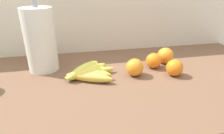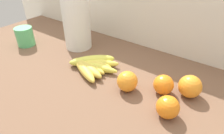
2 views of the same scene
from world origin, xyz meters
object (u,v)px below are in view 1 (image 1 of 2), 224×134
object	(u,v)px
orange_front	(154,61)
orange_back_left	(135,67)
banana_bunch	(88,73)
paper_towel_roll	(40,40)
orange_far_right	(165,56)
orange_back_right	(175,68)

from	to	relation	value
orange_front	orange_back_left	distance (m)	0.12
banana_bunch	paper_towel_roll	bearing A→B (deg)	146.30
orange_far_right	banana_bunch	bearing A→B (deg)	-168.82
orange_back_left	orange_far_right	xyz separation A→B (m)	(0.18, 0.09, 0.00)
banana_bunch	paper_towel_roll	xyz separation A→B (m)	(-0.18, 0.12, 0.11)
orange_far_right	paper_towel_roll	distance (m)	0.55
orange_back_left	orange_back_right	xyz separation A→B (m)	(0.16, -0.03, -0.00)
orange_back_right	paper_towel_roll	bearing A→B (deg)	161.67
banana_bunch	orange_front	size ratio (longest dim) A/B	3.14
banana_bunch	orange_back_right	world-z (taller)	orange_back_right
banana_bunch	orange_back_right	xyz separation A→B (m)	(0.34, -0.05, 0.02)
orange_back_right	paper_towel_roll	xyz separation A→B (m)	(-0.52, 0.17, 0.10)
orange_back_left	orange_back_right	bearing A→B (deg)	-11.87
orange_front	paper_towel_roll	distance (m)	0.48
orange_back_right	paper_towel_roll	size ratio (longest dim) A/B	0.23
orange_back_right	banana_bunch	bearing A→B (deg)	171.04
banana_bunch	paper_towel_roll	distance (m)	0.24
orange_back_left	orange_front	bearing A→B (deg)	28.37
banana_bunch	orange_back_right	bearing A→B (deg)	-8.96
orange_front	orange_far_right	world-z (taller)	orange_far_right
orange_back_left	paper_towel_roll	distance (m)	0.40
banana_bunch	orange_far_right	size ratio (longest dim) A/B	2.82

